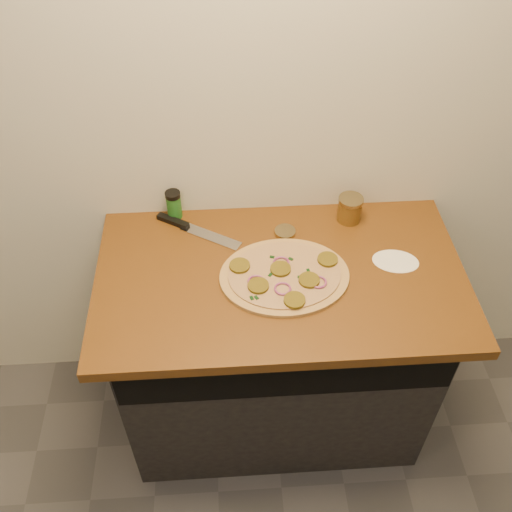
{
  "coord_description": "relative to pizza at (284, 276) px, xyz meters",
  "views": [
    {
      "loc": [
        -0.16,
        0.17,
        2.25
      ],
      "look_at": [
        -0.08,
        1.45,
        0.95
      ],
      "focal_mm": 40.0,
      "sensor_mm": 36.0,
      "label": 1
    }
  ],
  "objects": [
    {
      "name": "salsa_jar",
      "position": [
        0.26,
        0.27,
        0.04
      ],
      "size": [
        0.09,
        0.09,
        0.1
      ],
      "color": "maroon",
      "rests_on": "countertop"
    },
    {
      "name": "flour_spill",
      "position": [
        0.37,
        0.05,
        -0.01
      ],
      "size": [
        0.18,
        0.18,
        0.0
      ],
      "primitive_type": "cylinder",
      "rotation": [
        0.0,
        0.0,
        -0.2
      ],
      "color": "white",
      "rests_on": "countertop"
    },
    {
      "name": "countertop",
      "position": [
        -0.01,
        0.02,
        -0.03
      ],
      "size": [
        1.2,
        0.7,
        0.04
      ],
      "primitive_type": "cube",
      "color": "brown",
      "rests_on": "cabinet"
    },
    {
      "name": "mason_jar_lid",
      "position": [
        0.02,
        0.21,
        -0.0
      ],
      "size": [
        0.1,
        0.1,
        0.02
      ],
      "primitive_type": "cylinder",
      "rotation": [
        0.0,
        0.0,
        -0.42
      ],
      "color": "#8F7F53",
      "rests_on": "countertop"
    },
    {
      "name": "cabinet",
      "position": [
        -0.01,
        0.05,
        -0.48
      ],
      "size": [
        1.1,
        0.6,
        0.86
      ],
      "primitive_type": "cube",
      "color": "black",
      "rests_on": "ground"
    },
    {
      "name": "chefs_knife",
      "position": [
        -0.3,
        0.25,
        -0.0
      ],
      "size": [
        0.3,
        0.2,
        0.02
      ],
      "color": "#B7BAC1",
      "rests_on": "countertop"
    },
    {
      "name": "spice_shaker",
      "position": [
        -0.36,
        0.32,
        0.04
      ],
      "size": [
        0.05,
        0.05,
        0.11
      ],
      "color": "#1F6522",
      "rests_on": "countertop"
    },
    {
      "name": "pizza",
      "position": [
        0.0,
        0.0,
        0.0
      ],
      "size": [
        0.43,
        0.43,
        0.03
      ],
      "color": "tan",
      "rests_on": "countertop"
    }
  ]
}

